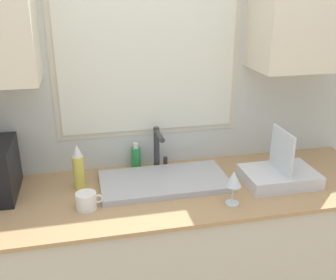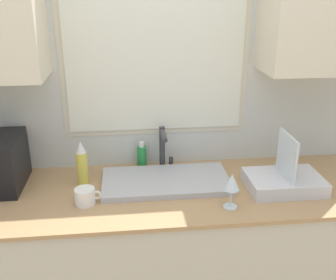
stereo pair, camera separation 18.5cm
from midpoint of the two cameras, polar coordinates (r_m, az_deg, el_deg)
The scene contains 9 objects.
countertop at distance 2.24m, azimuth -3.36°, elevation -17.37°, with size 2.35×0.68×0.90m.
wall_back at distance 2.11m, azimuth -5.34°, elevation 9.29°, with size 6.00×0.38×2.60m.
sink_basin at distance 2.04m, azimuth -3.17°, elevation -6.06°, with size 0.66×0.34×0.03m.
faucet at distance 2.15m, azimuth -3.91°, elevation -0.86°, with size 0.08×0.18×0.24m.
dish_rack at distance 2.09m, azimuth 13.43°, elevation -4.98°, with size 0.37×0.26×0.29m.
spray_bottle at distance 2.03m, azimuth -15.45°, elevation -3.95°, with size 0.06×0.06×0.24m.
soap_bottle at distance 2.21m, azimuth -7.06°, elevation -2.53°, with size 0.05×0.05×0.15m.
mug_near_sink at distance 1.88m, azimuth -14.56°, elevation -8.61°, with size 0.13×0.10×0.08m.
wine_glass at distance 1.83m, azimuth 6.64°, elevation -5.83°, with size 0.07×0.07×0.17m.
Camera 1 is at (-0.35, -1.39, 1.85)m, focal length 42.00 mm.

